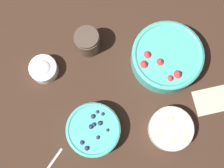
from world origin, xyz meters
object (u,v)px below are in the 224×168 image
at_px(bowl_bananas, 171,129).
at_px(bowl_cream, 43,69).
at_px(bowl_blueberries, 93,130).
at_px(jar_chocolate, 88,42).
at_px(bowl_strawberries, 167,57).

bearing_deg(bowl_bananas, bowl_cream, 135.10).
height_order(bowl_blueberries, bowl_bananas, bowl_blueberries).
xyz_separation_m(bowl_bananas, jar_chocolate, (-0.17, 0.38, 0.01)).
bearing_deg(jar_chocolate, bowl_blueberries, -104.77).
distance_m(bowl_strawberries, bowl_blueberries, 0.36).
distance_m(bowl_strawberries, jar_chocolate, 0.28).
xyz_separation_m(bowl_blueberries, bowl_cream, (-0.10, 0.26, -0.01)).
bearing_deg(bowl_blueberries, jar_chocolate, 75.23).
xyz_separation_m(bowl_strawberries, jar_chocolate, (-0.24, 0.15, -0.00)).
distance_m(bowl_strawberries, bowl_cream, 0.43).
bearing_deg(bowl_bananas, bowl_blueberries, 161.72).
relative_size(bowl_bananas, bowl_cream, 1.52).
bearing_deg(bowl_bananas, jar_chocolate, 113.62).
bearing_deg(bowl_cream, bowl_blueberries, -69.48).
height_order(bowl_strawberries, bowl_cream, bowl_strawberries).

